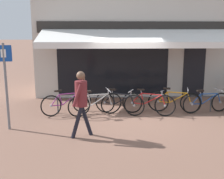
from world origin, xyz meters
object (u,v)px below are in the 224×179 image
at_px(bicycle_purple, 67,103).
at_px(bicycle_orange, 174,101).
at_px(bicycle_red, 148,103).
at_px(bicycle_black, 119,103).
at_px(bicycle_silver, 95,104).
at_px(pedestrian_adult, 81,96).
at_px(bicycle_blue, 206,102).
at_px(parking_sign, 5,78).

height_order(bicycle_purple, bicycle_orange, bicycle_purple).
xyz_separation_m(bicycle_purple, bicycle_orange, (3.65, 0.03, 0.01)).
bearing_deg(bicycle_red, bicycle_black, -159.57).
distance_m(bicycle_silver, pedestrian_adult, 1.99).
distance_m(bicycle_purple, bicycle_blue, 4.73).
bearing_deg(bicycle_purple, bicycle_red, -28.80).
xyz_separation_m(bicycle_orange, parking_sign, (-5.13, -1.46, 1.11)).
height_order(bicycle_orange, pedestrian_adult, pedestrian_adult).
relative_size(bicycle_purple, parking_sign, 0.68).
bearing_deg(bicycle_red, pedestrian_adult, -114.41).
height_order(bicycle_silver, bicycle_blue, bicycle_silver).
distance_m(bicycle_black, bicycle_red, 0.97).
bearing_deg(bicycle_purple, parking_sign, -161.54).
xyz_separation_m(bicycle_blue, pedestrian_adult, (-4.09, -2.03, 0.73)).
relative_size(bicycle_black, bicycle_orange, 0.92).
distance_m(bicycle_orange, pedestrian_adult, 3.75).
height_order(bicycle_red, pedestrian_adult, pedestrian_adult).
relative_size(bicycle_purple, bicycle_red, 0.96).
xyz_separation_m(pedestrian_adult, parking_sign, (-2.11, 0.65, 0.40)).
xyz_separation_m(bicycle_red, bicycle_orange, (0.93, 0.18, 0.01)).
height_order(bicycle_red, parking_sign, parking_sign).
distance_m(pedestrian_adult, parking_sign, 2.24).
distance_m(bicycle_orange, bicycle_blue, 1.08).
relative_size(bicycle_orange, bicycle_blue, 1.02).
distance_m(bicycle_red, parking_sign, 4.53).
relative_size(bicycle_silver, bicycle_orange, 1.02).
bearing_deg(bicycle_orange, parking_sign, -150.73).
xyz_separation_m(bicycle_red, parking_sign, (-4.20, -1.29, 1.11)).
relative_size(bicycle_red, bicycle_orange, 0.99).
height_order(bicycle_purple, bicycle_black, bicycle_purple).
bearing_deg(bicycle_black, bicycle_red, 21.56).
relative_size(bicycle_purple, bicycle_blue, 0.96).
bearing_deg(pedestrian_adult, bicycle_purple, 102.96).
height_order(bicycle_silver, parking_sign, parking_sign).
relative_size(bicycle_silver, bicycle_black, 1.11).
height_order(bicycle_black, pedestrian_adult, pedestrian_adult).
bearing_deg(bicycle_silver, bicycle_orange, -11.23).
bearing_deg(bicycle_black, bicycle_purple, -159.62).
xyz_separation_m(bicycle_silver, parking_sign, (-2.44, -1.18, 1.10)).
distance_m(bicycle_red, bicycle_orange, 0.95).
relative_size(bicycle_purple, pedestrian_adult, 0.94).
height_order(bicycle_purple, bicycle_blue, bicycle_purple).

